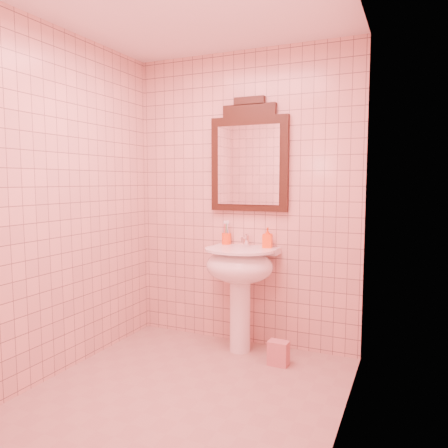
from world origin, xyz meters
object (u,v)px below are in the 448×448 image
at_px(mirror, 249,159).
at_px(towel, 278,353).
at_px(toothbrush_cup, 226,239).
at_px(soap_dispenser, 267,238).
at_px(pedestal_sink, 240,273).

distance_m(mirror, towel, 1.59).
distance_m(toothbrush_cup, soap_dispenser, 0.39).
bearing_deg(mirror, towel, -41.90).
xyz_separation_m(toothbrush_cup, towel, (0.57, -0.32, -0.82)).
xyz_separation_m(soap_dispenser, towel, (0.19, -0.27, -0.85)).
height_order(pedestal_sink, toothbrush_cup, toothbrush_cup).
height_order(mirror, soap_dispenser, mirror).
bearing_deg(towel, pedestal_sink, 160.03).
distance_m(mirror, soap_dispenser, 0.68).
relative_size(toothbrush_cup, soap_dispenser, 1.09).
relative_size(mirror, soap_dispenser, 5.61).
bearing_deg(toothbrush_cup, soap_dispenser, -6.16).
xyz_separation_m(pedestal_sink, mirror, (-0.00, 0.20, 0.94)).
bearing_deg(soap_dispenser, pedestal_sink, -153.16).
distance_m(soap_dispenser, towel, 0.92).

